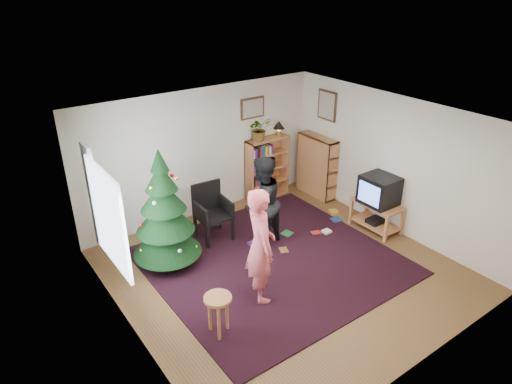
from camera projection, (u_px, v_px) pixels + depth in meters
floor at (283, 270)px, 7.41m from camera, size 5.00×5.00×0.00m
ceiling at (288, 122)px, 6.31m from camera, size 5.00×5.00×0.00m
wall_back at (203, 153)px, 8.68m from camera, size 5.00×0.02×2.50m
wall_front at (428, 285)px, 5.04m from camera, size 5.00×0.02×2.50m
wall_left at (126, 256)px, 5.55m from camera, size 0.02×5.00×2.50m
wall_right at (394, 165)px, 8.18m from camera, size 0.02×5.00×2.50m
rug at (272, 261)px, 7.62m from camera, size 3.80×3.60×0.02m
window_pane at (108, 218)px, 5.89m from camera, size 0.04×1.20×1.40m
curtain at (94, 198)px, 6.42m from camera, size 0.06×0.35×1.60m
picture_back at (252, 108)px, 8.97m from camera, size 0.55×0.03×0.42m
picture_right at (327, 105)px, 9.13m from camera, size 0.03×0.50×0.60m
christmas_tree at (165, 218)px, 7.23m from camera, size 1.11×1.11×2.02m
bookshelf_back at (267, 167)px, 9.57m from camera, size 0.95×0.30×1.30m
bookshelf_right at (317, 165)px, 9.66m from camera, size 0.30×0.95×1.30m
tv_stand at (376, 214)px, 8.45m from camera, size 0.50×0.90×0.55m
crt_tv at (379, 190)px, 8.23m from camera, size 0.56×0.60×0.53m
armchair at (210, 209)px, 8.13m from camera, size 0.60×0.60×1.03m
stool at (218, 306)px, 5.91m from camera, size 0.37×0.37×0.61m
person_standing at (260, 246)px, 6.44m from camera, size 0.61×0.75×1.77m
person_by_chair at (262, 203)px, 7.76m from camera, size 0.94×0.82×1.65m
potted_plant at (259, 129)px, 9.08m from camera, size 0.52×0.48×0.49m
table_lamp at (279, 126)px, 9.36m from camera, size 0.24×0.24×0.32m
floor_clutter at (307, 231)px, 8.45m from camera, size 2.15×0.68×0.08m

